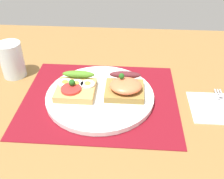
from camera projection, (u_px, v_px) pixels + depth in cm
name	position (u px, v px, depth cm)	size (l,w,h in cm)	color
ground_plane	(100.00, 104.00, 67.88)	(120.00, 90.00, 3.20)	olive
placemat	(100.00, 98.00, 66.85)	(38.46, 31.85, 0.30)	maroon
plate	(100.00, 96.00, 66.40)	(26.85, 26.85, 1.25)	white
sandwich_egg_tomato	(76.00, 87.00, 66.00)	(9.52, 10.58, 3.89)	tan
sandwich_salmon	(125.00, 86.00, 65.36)	(9.53, 9.91, 5.41)	olive
napkin	(220.00, 108.00, 63.69)	(14.25, 11.73, 0.60)	white
fork	(224.00, 106.00, 63.50)	(1.62, 14.38, 0.32)	#B7B7BC
drinking_glass	(12.00, 60.00, 73.02)	(6.41, 6.41, 9.87)	silver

